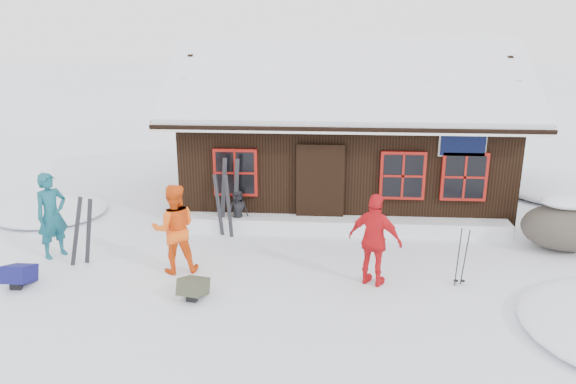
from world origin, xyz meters
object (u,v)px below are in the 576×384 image
skier_orange_left (174,229)px  backpack_blue (20,278)px  skier_teal (52,215)px  skier_orange_right (375,240)px  ski_pair_left (82,232)px  skier_crouched (238,210)px  ski_poles (462,258)px  boulder (565,225)px  backpack_olive (194,290)px

skier_orange_left → backpack_blue: skier_orange_left is taller
skier_teal → skier_orange_right: size_ratio=1.02×
skier_orange_right → ski_pair_left: size_ratio=1.20×
skier_crouched → ski_poles: size_ratio=0.84×
ski_pair_left → ski_poles: (7.42, -0.41, -0.16)m
skier_teal → ski_pair_left: bearing=-79.0°
boulder → ski_pair_left: size_ratio=1.23×
skier_teal → boulder: skier_teal is taller
ski_pair_left → backpack_blue: (-0.82, -1.03, -0.54)m
ski_pair_left → backpack_blue: size_ratio=2.50×
skier_teal → skier_crouched: size_ratio=1.85×
skier_orange_left → ski_pair_left: size_ratio=1.21×
ski_pair_left → skier_orange_left: bearing=-8.0°
skier_crouched → backpack_blue: bearing=-169.7°
boulder → ski_poles: 3.27m
skier_teal → skier_orange_left: skier_teal is taller
ski_poles → skier_teal: bearing=174.6°
skier_orange_left → skier_crouched: skier_orange_left is taller
skier_orange_left → ski_pair_left: (-1.94, 0.18, -0.20)m
skier_orange_left → boulder: size_ratio=0.98×
skier_crouched → boulder: bearing=-36.2°
skier_crouched → ski_poles: bearing=-60.5°
skier_crouched → backpack_blue: skier_crouched is taller
skier_crouched → ski_poles: ski_poles is taller
skier_orange_right → ski_pair_left: skier_orange_right is taller
ski_pair_left → backpack_olive: (2.54, -1.28, -0.55)m
skier_orange_left → skier_crouched: size_ratio=1.82×
ski_pair_left → skier_crouched: bearing=35.1°
skier_orange_left → skier_orange_right: 3.87m
backpack_blue → backpack_olive: 3.38m
skier_teal → boulder: 10.91m
skier_orange_right → skier_crouched: bearing=-15.2°
skier_crouched → backpack_olive: bearing=-125.6°
boulder → ski_poles: bearing=-143.4°
boulder → backpack_olive: bearing=-159.4°
ski_pair_left → backpack_blue: 1.43m
ski_pair_left → ski_poles: ski_pair_left is taller
skier_teal → backpack_blue: (-0.03, -1.40, -0.75)m
skier_crouched → skier_orange_right: bearing=-73.0°
skier_orange_left → ski_poles: bearing=161.6°
skier_orange_left → ski_poles: skier_orange_left is taller
skier_crouched → boulder: 7.26m
skier_teal → skier_orange_right: 6.65m
skier_orange_left → backpack_blue: (-2.77, -0.85, -0.73)m
skier_teal → backpack_olive: bearing=-80.3°
skier_teal → ski_poles: size_ratio=1.56×
skier_orange_right → boulder: size_ratio=0.97×
skier_crouched → ski_poles: (4.61, -2.59, 0.05)m
ski_pair_left → backpack_blue: ski_pair_left is taller
skier_teal → backpack_blue: bearing=-145.1°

